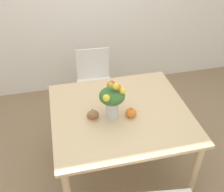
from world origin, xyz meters
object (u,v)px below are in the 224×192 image
flower_vase (112,99)px  pumpkin (131,113)px  dining_chair_near_window (95,83)px  turkey_figurine (93,113)px

flower_vase → pumpkin: flower_vase is taller
pumpkin → dining_chair_near_window: bearing=99.1°
flower_vase → dining_chair_near_window: 1.07m
dining_chair_near_window → pumpkin: bearing=-77.0°
flower_vase → turkey_figurine: flower_vase is taller
turkey_figurine → flower_vase: bearing=-11.0°
flower_vase → turkey_figurine: 0.22m
pumpkin → flower_vase: bearing=169.1°
flower_vase → turkey_figurine: (-0.17, 0.03, -0.15)m
pumpkin → turkey_figurine: pumpkin is taller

